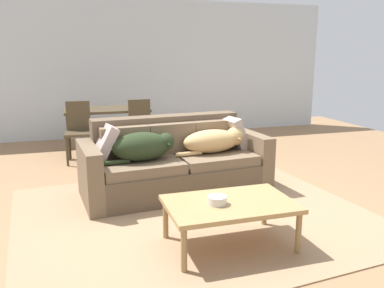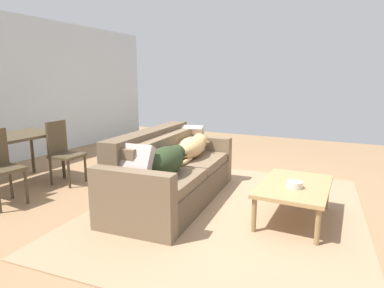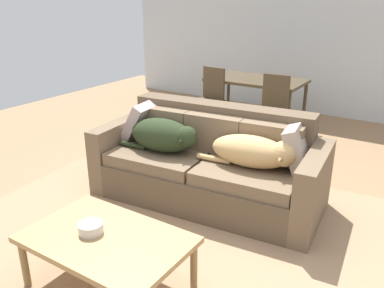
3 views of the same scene
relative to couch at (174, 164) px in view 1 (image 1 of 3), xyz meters
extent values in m
plane|color=#97714D|center=(0.28, -0.36, -0.35)|extent=(10.00, 10.00, 0.00)
cube|color=silver|center=(0.28, 3.64, 1.00)|extent=(8.00, 0.12, 2.70)
cube|color=#A4805D|center=(0.01, -0.76, -0.34)|extent=(3.80, 3.34, 0.01)
cube|color=brown|center=(0.01, -0.06, -0.17)|extent=(1.93, 1.07, 0.35)
cube|color=brown|center=(-0.45, -0.10, 0.06)|extent=(0.97, 0.95, 0.12)
cube|color=brown|center=(0.47, -0.02, 0.06)|extent=(0.97, 0.95, 0.12)
cube|color=brown|center=(-0.03, 0.27, 0.34)|extent=(1.86, 0.41, 0.43)
cube|color=brown|center=(-0.58, 0.03, 0.30)|extent=(0.58, 0.21, 0.36)
cube|color=brown|center=(-0.01, 0.08, 0.30)|extent=(0.58, 0.21, 0.36)
cube|color=brown|center=(0.56, 0.14, 0.30)|extent=(0.58, 0.21, 0.36)
cube|color=brown|center=(-1.00, -0.15, -0.01)|extent=(0.25, 0.92, 0.67)
cube|color=brown|center=(1.01, 0.03, -0.01)|extent=(0.25, 0.92, 0.67)
ellipsoid|color=#26331B|center=(-0.43, -0.19, 0.29)|extent=(0.69, 0.41, 0.32)
sphere|color=#26331B|center=(-0.15, -0.18, 0.32)|extent=(0.20, 0.20, 0.20)
cone|color=black|center=(-0.14, -0.27, 0.31)|extent=(0.10, 0.12, 0.09)
cylinder|color=#26331B|center=(-0.72, -0.29, 0.15)|extent=(0.30, 0.08, 0.05)
ellipsoid|color=tan|center=(0.45, -0.06, 0.26)|extent=(0.75, 0.40, 0.28)
sphere|color=tan|center=(0.76, -0.05, 0.30)|extent=(0.22, 0.22, 0.22)
cone|color=#9A7A4D|center=(0.77, -0.15, 0.29)|extent=(0.11, 0.13, 0.10)
cylinder|color=tan|center=(0.14, -0.16, 0.15)|extent=(0.33, 0.08, 0.05)
cube|color=#B6A099|center=(-0.83, -0.02, 0.32)|extent=(0.35, 0.46, 0.43)
cube|color=#B09E8E|center=(0.82, 0.13, 0.31)|extent=(0.30, 0.44, 0.42)
cube|color=tan|center=(0.10, -1.51, 0.04)|extent=(1.09, 0.70, 0.04)
cylinder|color=olive|center=(-0.40, -1.81, -0.16)|extent=(0.05, 0.05, 0.37)
cylinder|color=olive|center=(0.59, -1.81, -0.16)|extent=(0.05, 0.05, 0.37)
cylinder|color=olive|center=(-0.40, -1.21, -0.16)|extent=(0.05, 0.05, 0.37)
cylinder|color=olive|center=(0.59, -1.21, -0.16)|extent=(0.05, 0.05, 0.37)
cylinder|color=silver|center=(-0.03, -1.53, 0.10)|extent=(0.17, 0.17, 0.07)
cube|color=#483B26|center=(-0.57, 2.33, 0.38)|extent=(1.39, 0.80, 0.04)
cylinder|color=#3D3221|center=(-1.22, 1.98, 0.00)|extent=(0.05, 0.05, 0.71)
cylinder|color=#3D3221|center=(0.07, 1.98, 0.00)|extent=(0.05, 0.05, 0.71)
cylinder|color=#3D3221|center=(-1.22, 2.68, 0.00)|extent=(0.05, 0.05, 0.71)
cylinder|color=#3D3221|center=(0.07, 2.68, 0.00)|extent=(0.05, 0.05, 0.71)
cube|color=#483B26|center=(-1.06, 1.72, 0.11)|extent=(0.43, 0.43, 0.04)
cube|color=#483B26|center=(-1.05, 1.90, 0.36)|extent=(0.36, 0.07, 0.46)
cylinder|color=#413522|center=(-1.25, 1.57, -0.13)|extent=(0.04, 0.04, 0.44)
cylinder|color=#413522|center=(-0.91, 1.54, -0.13)|extent=(0.04, 0.04, 0.44)
cylinder|color=#413522|center=(-1.22, 1.90, -0.13)|extent=(0.04, 0.04, 0.44)
cylinder|color=#413522|center=(-0.88, 1.88, -0.13)|extent=(0.04, 0.04, 0.44)
cube|color=#483B26|center=(-0.08, 1.71, 0.07)|extent=(0.42, 0.42, 0.04)
cube|color=#483B26|center=(-0.09, 1.89, 0.34)|extent=(0.36, 0.06, 0.49)
cylinder|color=#413522|center=(-0.24, 1.53, -0.15)|extent=(0.04, 0.04, 0.40)
cylinder|color=#413522|center=(0.10, 1.55, -0.15)|extent=(0.04, 0.04, 0.40)
cylinder|color=#413522|center=(-0.26, 1.87, -0.15)|extent=(0.04, 0.04, 0.40)
cylinder|color=#413522|center=(0.08, 1.89, -0.15)|extent=(0.04, 0.04, 0.40)
camera|label=1|loc=(-1.15, -4.46, 1.29)|focal=37.04mm
camera|label=2|loc=(-3.43, -2.03, 1.18)|focal=30.49mm
camera|label=3|loc=(1.80, -3.10, 1.57)|focal=37.41mm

